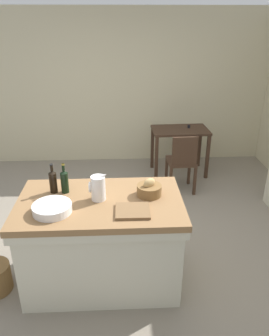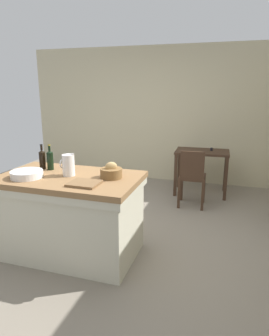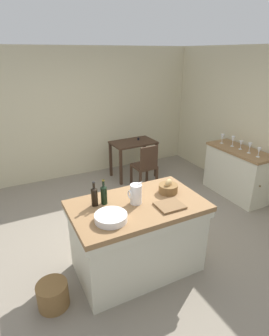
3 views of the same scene
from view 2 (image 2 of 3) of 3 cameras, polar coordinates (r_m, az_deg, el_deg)
ground_plane at (r=4.01m, az=-4.42°, el=-12.15°), size 6.76×6.76×0.00m
wall_back at (r=6.08m, az=4.57°, el=9.95°), size 5.32×0.12×2.60m
island_table at (r=3.43m, az=-11.88°, el=-8.24°), size 1.51×0.91×0.91m
writing_desk at (r=5.36m, az=12.62°, el=1.85°), size 0.92×0.59×0.82m
wooden_chair at (r=4.75m, az=10.84°, el=-1.51°), size 0.41×0.41×0.91m
pitcher at (r=3.29m, az=-12.39°, el=0.59°), size 0.17×0.13×0.27m
wash_bowl at (r=3.35m, az=-19.68°, el=-1.10°), size 0.33×0.33×0.07m
bread_basket at (r=3.15m, az=-4.42°, el=-0.80°), size 0.23×0.23×0.17m
cutting_board at (r=2.98m, az=-9.46°, el=-2.88°), size 0.30×0.26×0.02m
wine_bottle_dark at (r=3.58m, az=-15.66°, el=1.55°), size 0.07×0.07×0.29m
wine_bottle_amber at (r=3.64m, az=-17.02°, el=1.66°), size 0.07×0.07×0.29m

